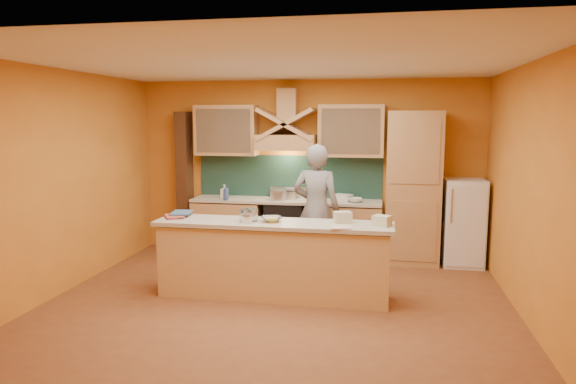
% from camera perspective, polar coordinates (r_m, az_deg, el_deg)
% --- Properties ---
extents(floor, '(5.50, 5.00, 0.01)m').
position_cam_1_polar(floor, '(6.20, -1.32, -12.50)').
color(floor, brown).
rests_on(floor, ground).
extents(ceiling, '(5.50, 5.00, 0.01)m').
position_cam_1_polar(ceiling, '(5.83, -1.41, 14.19)').
color(ceiling, white).
rests_on(ceiling, wall_back).
extents(wall_back, '(5.50, 0.02, 2.80)m').
position_cam_1_polar(wall_back, '(8.30, 2.20, 2.70)').
color(wall_back, orange).
rests_on(wall_back, floor).
extents(wall_front, '(5.50, 0.02, 2.80)m').
position_cam_1_polar(wall_front, '(3.48, -9.90, -4.98)').
color(wall_front, orange).
rests_on(wall_front, floor).
extents(wall_left, '(0.02, 5.00, 2.80)m').
position_cam_1_polar(wall_left, '(6.96, -24.11, 0.95)').
color(wall_left, orange).
rests_on(wall_left, floor).
extents(wall_right, '(0.02, 5.00, 2.80)m').
position_cam_1_polar(wall_right, '(5.94, 25.59, -0.26)').
color(wall_right, orange).
rests_on(wall_right, floor).
extents(base_cabinet_left, '(1.10, 0.60, 0.86)m').
position_cam_1_polar(base_cabinet_left, '(8.43, -6.59, -3.93)').
color(base_cabinet_left, tan).
rests_on(base_cabinet_left, floor).
extents(base_cabinet_right, '(1.10, 0.60, 0.86)m').
position_cam_1_polar(base_cabinet_right, '(8.09, 6.43, -4.45)').
color(base_cabinet_right, tan).
rests_on(base_cabinet_right, floor).
extents(counter_top, '(3.00, 0.62, 0.04)m').
position_cam_1_polar(counter_top, '(8.12, -0.22, -0.97)').
color(counter_top, beige).
rests_on(counter_top, base_cabinet_left).
extents(stove, '(0.60, 0.58, 0.90)m').
position_cam_1_polar(stove, '(8.20, -0.22, -4.07)').
color(stove, black).
rests_on(stove, floor).
extents(backsplash, '(3.00, 0.03, 0.70)m').
position_cam_1_polar(backsplash, '(8.35, 0.15, 1.71)').
color(backsplash, '#18362E').
rests_on(backsplash, wall_back).
extents(range_hood, '(0.92, 0.50, 0.24)m').
position_cam_1_polar(range_hood, '(8.08, -0.16, 5.55)').
color(range_hood, tan).
rests_on(range_hood, wall_back).
extents(hood_chimney, '(0.30, 0.30, 0.50)m').
position_cam_1_polar(hood_chimney, '(8.17, -0.02, 9.64)').
color(hood_chimney, tan).
rests_on(hood_chimney, wall_back).
extents(upper_cabinet_left, '(1.00, 0.35, 0.80)m').
position_cam_1_polar(upper_cabinet_left, '(8.38, -6.84, 6.81)').
color(upper_cabinet_left, tan).
rests_on(upper_cabinet_left, wall_back).
extents(upper_cabinet_right, '(1.00, 0.35, 0.80)m').
position_cam_1_polar(upper_cabinet_right, '(8.02, 7.03, 6.75)').
color(upper_cabinet_right, tan).
rests_on(upper_cabinet_right, wall_back).
extents(pantry_column, '(0.80, 0.60, 2.30)m').
position_cam_1_polar(pantry_column, '(7.96, 13.71, 0.43)').
color(pantry_column, tan).
rests_on(pantry_column, floor).
extents(fridge, '(0.58, 0.60, 1.30)m').
position_cam_1_polar(fridge, '(8.11, 18.89, -3.21)').
color(fridge, white).
rests_on(fridge, floor).
extents(trim_column_left, '(0.20, 0.30, 2.30)m').
position_cam_1_polar(trim_column_left, '(8.72, -11.40, 1.16)').
color(trim_column_left, '#472816').
rests_on(trim_column_left, floor).
extents(island_body, '(2.80, 0.55, 0.88)m').
position_cam_1_polar(island_body, '(6.36, -1.66, -7.79)').
color(island_body, '#E1B473').
rests_on(island_body, floor).
extents(island_top, '(2.90, 0.62, 0.05)m').
position_cam_1_polar(island_top, '(6.25, -1.68, -3.55)').
color(island_top, beige).
rests_on(island_top, island_body).
extents(person, '(0.71, 0.50, 1.84)m').
position_cam_1_polar(person, '(7.26, 3.15, -1.91)').
color(person, gray).
rests_on(person, floor).
extents(pot_large, '(0.33, 0.33, 0.17)m').
position_cam_1_polar(pot_large, '(8.04, -1.07, -0.43)').
color(pot_large, silver).
rests_on(pot_large, stove).
extents(pot_small, '(0.22, 0.22, 0.14)m').
position_cam_1_polar(pot_small, '(8.20, 0.24, -0.38)').
color(pot_small, silver).
rests_on(pot_small, stove).
extents(soap_bottle_a, '(0.12, 0.12, 0.21)m').
position_cam_1_polar(soap_bottle_a, '(8.36, -7.08, 0.11)').
color(soap_bottle_a, white).
rests_on(soap_bottle_a, counter_top).
extents(soap_bottle_b, '(0.10, 0.10, 0.24)m').
position_cam_1_polar(soap_bottle_b, '(8.09, -6.92, -0.06)').
color(soap_bottle_b, '#314987').
rests_on(soap_bottle_b, counter_top).
extents(bowl_back, '(0.25, 0.25, 0.07)m').
position_cam_1_polar(bowl_back, '(7.90, 7.48, -0.89)').
color(bowl_back, silver).
rests_on(bowl_back, counter_top).
extents(dish_rack, '(0.32, 0.29, 0.09)m').
position_cam_1_polar(dish_rack, '(8.07, 6.16, -0.59)').
color(dish_rack, silver).
rests_on(dish_rack, counter_top).
extents(book_lower, '(0.34, 0.37, 0.03)m').
position_cam_1_polar(book_lower, '(6.64, -13.46, -2.73)').
color(book_lower, '#BB4C42').
rests_on(book_lower, island_top).
extents(book_upper, '(0.30, 0.38, 0.03)m').
position_cam_1_polar(book_upper, '(6.80, -12.77, -2.27)').
color(book_upper, '#3B5E82').
rests_on(book_upper, island_top).
extents(jar_large, '(0.20, 0.20, 0.15)m').
position_cam_1_polar(jar_large, '(6.29, -4.07, -2.55)').
color(jar_large, silver).
rests_on(jar_large, island_top).
extents(jar_small, '(0.13, 0.13, 0.15)m').
position_cam_1_polar(jar_small, '(6.27, -4.86, -2.61)').
color(jar_small, white).
rests_on(jar_small, island_top).
extents(kitchen_scale, '(0.13, 0.13, 0.09)m').
position_cam_1_polar(kitchen_scale, '(6.16, -4.56, -3.05)').
color(kitchen_scale, silver).
rests_on(kitchen_scale, island_top).
extents(mixing_bowl, '(0.32, 0.32, 0.06)m').
position_cam_1_polar(mixing_bowl, '(6.24, -1.85, -3.04)').
color(mixing_bowl, silver).
rests_on(mixing_bowl, island_top).
extents(cloth, '(0.26, 0.21, 0.02)m').
position_cam_1_polar(cloth, '(5.90, 5.91, -3.96)').
color(cloth, beige).
rests_on(cloth, island_top).
extents(grocery_bag_a, '(0.24, 0.22, 0.13)m').
position_cam_1_polar(grocery_bag_a, '(6.22, 6.09, -2.79)').
color(grocery_bag_a, beige).
rests_on(grocery_bag_a, island_top).
extents(grocery_bag_b, '(0.24, 0.22, 0.12)m').
position_cam_1_polar(grocery_bag_b, '(6.10, 10.41, -3.15)').
color(grocery_bag_b, beige).
rests_on(grocery_bag_b, island_top).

